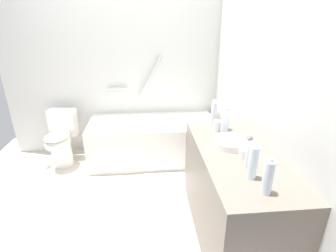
{
  "coord_description": "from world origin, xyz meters",
  "views": [
    {
      "loc": [
        0.33,
        -2.17,
        1.79
      ],
      "look_at": [
        0.54,
        0.16,
        0.82
      ],
      "focal_mm": 27.26,
      "sensor_mm": 36.0,
      "label": 1
    }
  ],
  "objects": [
    {
      "name": "bath_mat",
      "position": [
        0.51,
        0.34,
        0.01
      ],
      "size": [
        0.54,
        0.44,
        0.01
      ],
      "primitive_type": "cube",
      "color": "white",
      "rests_on": "ground_plane"
    },
    {
      "name": "water_bottle_4",
      "position": [
        1.03,
        -0.96,
        0.94
      ],
      "size": [
        0.06,
        0.06,
        0.24
      ],
      "color": "silver",
      "rests_on": "vanity_counter"
    },
    {
      "name": "water_bottle_2",
      "position": [
        1.04,
        -0.08,
        0.93
      ],
      "size": [
        0.07,
        0.07,
        0.21
      ],
      "color": "silver",
      "rests_on": "vanity_counter"
    },
    {
      "name": "wall_right_mirror",
      "position": [
        1.39,
        0.0,
        1.26
      ],
      "size": [
        0.1,
        3.05,
        2.51
      ],
      "primitive_type": "cube",
      "color": "silver",
      "rests_on": "ground_plane"
    },
    {
      "name": "sink_faucet",
      "position": [
        1.19,
        -0.33,
        0.87
      ],
      "size": [
        0.13,
        0.15,
        0.09
      ],
      "color": "#A4A4A9",
      "rests_on": "vanity_counter"
    },
    {
      "name": "toilet",
      "position": [
        -0.79,
        0.96,
        0.35
      ],
      "size": [
        0.37,
        0.55,
        0.72
      ],
      "rotation": [
        0.0,
        0.0,
        -1.66
      ],
      "color": "white",
      "rests_on": "ground_plane"
    },
    {
      "name": "vanity_counter",
      "position": [
        1.04,
        -0.44,
        0.41
      ],
      "size": [
        0.6,
        1.38,
        0.83
      ],
      "primitive_type": "cube",
      "color": "#6B6056",
      "rests_on": "ground_plane"
    },
    {
      "name": "sink_basin",
      "position": [
        1.02,
        -0.33,
        0.86
      ],
      "size": [
        0.28,
        0.28,
        0.05
      ],
      "primitive_type": "cylinder",
      "color": "white",
      "rests_on": "vanity_counter"
    },
    {
      "name": "water_bottle_0",
      "position": [
        1.01,
        -0.8,
        0.95
      ],
      "size": [
        0.06,
        0.06,
        0.25
      ],
      "color": "silver",
      "rests_on": "vanity_counter"
    },
    {
      "name": "drinking_glass_0",
      "position": [
        0.99,
        -0.02,
        0.88
      ],
      "size": [
        0.07,
        0.07,
        0.1
      ],
      "primitive_type": "cylinder",
      "color": "white",
      "rests_on": "vanity_counter"
    },
    {
      "name": "toilet_paper_roll",
      "position": [
        -1.02,
        0.87,
        0.07
      ],
      "size": [
        0.11,
        0.11,
        0.13
      ],
      "primitive_type": "cylinder",
      "color": "white",
      "rests_on": "ground_plane"
    },
    {
      "name": "drinking_glass_1",
      "position": [
        1.04,
        -0.56,
        0.87
      ],
      "size": [
        0.07,
        0.07,
        0.08
      ],
      "primitive_type": "cylinder",
      "color": "white",
      "rests_on": "vanity_counter"
    },
    {
      "name": "wall_back_tiled",
      "position": [
        0.0,
        1.38,
        1.26
      ],
      "size": [
        3.08,
        0.1,
        2.51
      ],
      "primitive_type": "cube",
      "color": "silver",
      "rests_on": "ground_plane"
    },
    {
      "name": "water_bottle_3",
      "position": [
        1.0,
        0.15,
        0.95
      ],
      "size": [
        0.06,
        0.06,
        0.25
      ],
      "color": "silver",
      "rests_on": "vanity_counter"
    },
    {
      "name": "water_bottle_5",
      "position": [
        1.07,
        0.01,
        0.94
      ],
      "size": [
        0.07,
        0.07,
        0.24
      ],
      "color": "silver",
      "rests_on": "vanity_counter"
    },
    {
      "name": "bathtub",
      "position": [
        0.41,
        0.96,
        0.3
      ],
      "size": [
        1.66,
        0.73,
        1.38
      ],
      "color": "white",
      "rests_on": "ground_plane"
    },
    {
      "name": "ground_plane",
      "position": [
        0.0,
        0.0,
        0.0
      ],
      "size": [
        3.68,
        3.68,
        0.0
      ],
      "primitive_type": "plane",
      "color": "beige"
    },
    {
      "name": "water_bottle_1",
      "position": [
        1.04,
        -0.66,
        0.92
      ],
      "size": [
        0.06,
        0.06,
        0.19
      ],
      "color": "silver",
      "rests_on": "vanity_counter"
    }
  ]
}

